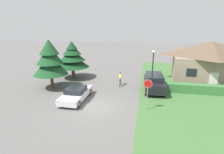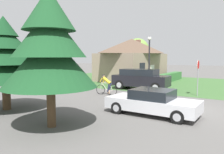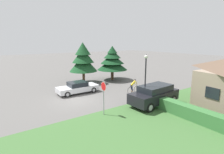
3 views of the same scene
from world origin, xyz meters
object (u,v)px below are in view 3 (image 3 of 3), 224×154
object	(u,v)px
sedan_left_lane	(78,88)
conifer_tall_near	(83,59)
parked_suv_right	(154,95)
cyclist	(133,86)
stop_sign	(104,92)
conifer_tall_far	(112,61)
street_lamp	(146,73)

from	to	relation	value
sedan_left_lane	conifer_tall_near	size ratio (longest dim) A/B	0.81
sedan_left_lane	parked_suv_right	world-z (taller)	parked_suv_right
cyclist	stop_sign	bearing A→B (deg)	-156.54
cyclist	conifer_tall_far	world-z (taller)	conifer_tall_far
cyclist	parked_suv_right	xyz separation A→B (m)	(4.00, -0.99, 0.22)
sedan_left_lane	cyclist	world-z (taller)	cyclist
sedan_left_lane	conifer_tall_far	bearing A→B (deg)	25.90
parked_suv_right	conifer_tall_near	world-z (taller)	conifer_tall_near
cyclist	conifer_tall_near	xyz separation A→B (m)	(-7.69, -2.46, 2.63)
cyclist	conifer_tall_near	size ratio (longest dim) A/B	0.32
cyclist	stop_sign	xyz separation A→B (m)	(3.23, -6.04, 1.17)
conifer_tall_far	stop_sign	bearing A→B (deg)	-38.18
parked_suv_right	conifer_tall_near	bearing A→B (deg)	94.06
street_lamp	conifer_tall_far	world-z (taller)	conifer_tall_far
sedan_left_lane	parked_suv_right	distance (m)	8.68
street_lamp	parked_suv_right	bearing A→B (deg)	71.91
conifer_tall_far	sedan_left_lane	bearing A→B (deg)	-64.78
street_lamp	stop_sign	bearing A→B (deg)	-96.37
sedan_left_lane	stop_sign	bearing A→B (deg)	-96.04
cyclist	parked_suv_right	size ratio (longest dim) A/B	0.36
cyclist	conifer_tall_far	distance (m)	7.56
conifer_tall_near	conifer_tall_far	bearing A→B (deg)	80.65
parked_suv_right	sedan_left_lane	bearing A→B (deg)	116.22
sedan_left_lane	cyclist	xyz separation A→B (m)	(3.56, 5.23, 0.12)
sedan_left_lane	conifer_tall_far	distance (m)	8.30
stop_sign	conifer_tall_far	distance (m)	13.00
sedan_left_lane	conifer_tall_near	world-z (taller)	conifer_tall_near
stop_sign	conifer_tall_far	xyz separation A→B (m)	(-10.19, 8.01, 1.03)
cyclist	conifer_tall_far	bearing A→B (deg)	69.44
cyclist	stop_sign	world-z (taller)	stop_sign
sedan_left_lane	conifer_tall_far	xyz separation A→B (m)	(-3.40, 7.21, 2.31)
stop_sign	conifer_tall_near	world-z (taller)	conifer_tall_near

